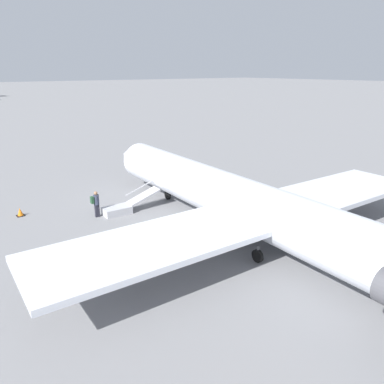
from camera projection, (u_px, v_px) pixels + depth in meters
ground_plane at (242, 238)px, 21.37m from camera, size 600.00×600.00×0.00m
airplane_main at (256, 208)px, 19.91m from camera, size 31.87×24.08×7.23m
boarding_stairs at (123, 207)px, 25.03m from camera, size 1.19×4.06×1.77m
passenger at (96, 202)px, 24.16m from camera, size 0.36×0.55×1.74m
traffic_cone_near_stairs at (20, 212)px, 24.55m from camera, size 0.49×0.49×0.54m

